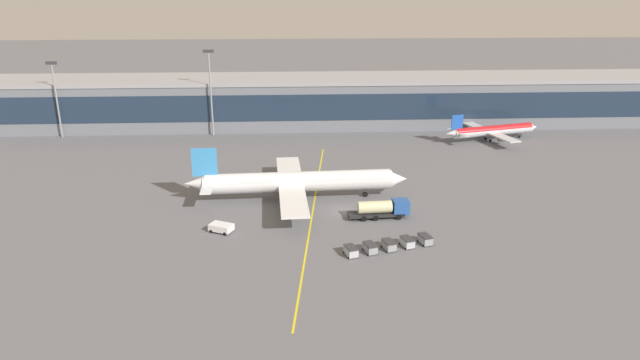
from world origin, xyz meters
TOP-DOWN VIEW (x-y plane):
  - ground_plane at (0.00, 0.00)m, footprint 700.00×700.00m
  - apron_lead_in_line at (-5.41, 2.00)m, footprint 8.59×79.60m
  - terminal_building at (6.99, 69.41)m, footprint 208.33×21.74m
  - main_airliner at (-8.27, 6.99)m, footprint 42.96×34.17m
  - fuel_tanker at (6.72, -3.16)m, footprint 10.94×3.21m
  - pushback_tug at (-21.34, -7.73)m, footprint 4.42×3.73m
  - baggage_cart_0 at (-0.46, -17.70)m, footprint 2.23×2.97m
  - baggage_cart_1 at (2.61, -16.82)m, footprint 2.23×2.97m
  - baggage_cart_2 at (5.69, -15.93)m, footprint 2.23×2.97m
  - baggage_cart_3 at (8.76, -15.04)m, footprint 2.23×2.97m
  - baggage_cart_4 at (11.84, -14.15)m, footprint 2.23×2.97m
  - commuter_jet_far at (44.20, 47.86)m, footprint 27.66×22.25m
  - apron_light_mast_0 at (-30.64, 57.45)m, footprint 2.80×0.50m
  - apron_light_mast_1 at (-71.49, 57.45)m, footprint 2.80×0.50m

SIDE VIEW (x-z plane):
  - ground_plane at x=0.00m, z-range 0.00..0.00m
  - apron_lead_in_line at x=-5.41m, z-range 0.00..0.01m
  - baggage_cart_0 at x=-0.46m, z-range 0.04..1.52m
  - baggage_cart_1 at x=2.61m, z-range 0.04..1.52m
  - baggage_cart_2 at x=5.69m, z-range 0.04..1.52m
  - baggage_cart_3 at x=8.76m, z-range 0.04..1.52m
  - baggage_cart_4 at x=11.84m, z-range 0.04..1.52m
  - pushback_tug at x=-21.34m, z-range 0.15..1.55m
  - fuel_tanker at x=6.72m, z-range 0.12..3.37m
  - commuter_jet_far at x=44.20m, z-range -1.12..6.57m
  - main_airliner at x=-8.27m, z-range -1.76..8.93m
  - terminal_building at x=6.99m, z-range 0.02..14.00m
  - apron_light_mast_1 at x=-71.49m, z-range 1.92..22.31m
  - apron_light_mast_0 at x=-30.64m, z-range 1.98..25.15m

